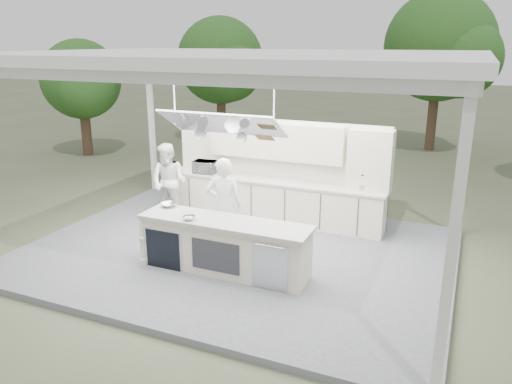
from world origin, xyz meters
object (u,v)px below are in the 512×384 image
at_px(back_counter, 273,200).
at_px(head_chef, 224,206).
at_px(demo_island, 223,246).
at_px(sous_chef, 169,182).

bearing_deg(back_counter, head_chef, -95.73).
bearing_deg(back_counter, demo_island, -86.37).
bearing_deg(back_counter, sous_chef, -158.33).
height_order(back_counter, sous_chef, sous_chef).
xyz_separation_m(back_counter, sous_chef, (-2.19, -0.87, 0.40)).
xyz_separation_m(demo_island, sous_chef, (-2.37, 1.94, 0.40)).
bearing_deg(head_chef, sous_chef, -52.64).
relative_size(demo_island, head_chef, 1.67).
height_order(demo_island, back_counter, same).
relative_size(head_chef, sous_chef, 1.07).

